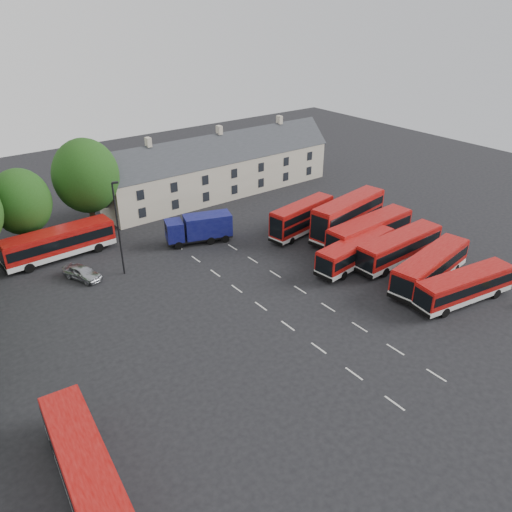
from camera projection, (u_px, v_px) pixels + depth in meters
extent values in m
plane|color=black|center=(274.00, 316.00, 46.11)|extent=(140.00, 140.00, 0.00)
cube|color=beige|center=(395.00, 403.00, 36.19)|extent=(0.15, 1.80, 0.01)
cube|color=beige|center=(354.00, 374.00, 39.03)|extent=(0.15, 1.80, 0.01)
cube|color=beige|center=(319.00, 348.00, 41.86)|extent=(0.15, 1.80, 0.01)
cube|color=beige|center=(288.00, 326.00, 44.69)|extent=(0.15, 1.80, 0.01)
cube|color=beige|center=(261.00, 306.00, 47.53)|extent=(0.15, 1.80, 0.01)
cube|color=beige|center=(237.00, 289.00, 50.36)|extent=(0.15, 1.80, 0.01)
cube|color=beige|center=(215.00, 273.00, 53.20)|extent=(0.15, 1.80, 0.01)
cube|color=beige|center=(196.00, 259.00, 56.03)|extent=(0.15, 1.80, 0.01)
cube|color=beige|center=(179.00, 247.00, 58.86)|extent=(0.15, 1.80, 0.01)
cube|color=beige|center=(436.00, 375.00, 38.86)|extent=(0.15, 1.80, 0.01)
cube|color=beige|center=(395.00, 349.00, 41.69)|extent=(0.15, 1.80, 0.01)
cube|color=beige|center=(360.00, 327.00, 44.53)|extent=(0.15, 1.80, 0.01)
cube|color=beige|center=(328.00, 307.00, 47.36)|extent=(0.15, 1.80, 0.01)
cube|color=beige|center=(300.00, 290.00, 50.19)|extent=(0.15, 1.80, 0.01)
cube|color=beige|center=(275.00, 274.00, 53.03)|extent=(0.15, 1.80, 0.01)
cube|color=beige|center=(253.00, 260.00, 55.86)|extent=(0.15, 1.80, 0.01)
cube|color=beige|center=(233.00, 247.00, 58.70)|extent=(0.15, 1.80, 0.01)
cube|color=beige|center=(214.00, 236.00, 61.53)|extent=(0.15, 1.80, 0.01)
cylinder|color=black|center=(28.00, 235.00, 57.68)|extent=(0.70, 0.70, 3.50)
ellipsoid|color=#1B3E11|center=(21.00, 202.00, 55.80)|extent=(6.60, 6.60, 7.59)
cylinder|color=black|center=(92.00, 213.00, 62.49)|extent=(0.70, 0.70, 4.20)
ellipsoid|color=#1B3E11|center=(86.00, 176.00, 60.24)|extent=(7.92, 7.92, 9.11)
cube|color=beige|center=(221.00, 176.00, 73.56)|extent=(35.00, 7.00, 5.50)
cube|color=#2D3035|center=(220.00, 157.00, 72.29)|extent=(35.70, 7.13, 7.13)
cube|color=beige|center=(148.00, 142.00, 64.59)|extent=(0.60, 0.90, 1.20)
cube|color=beige|center=(219.00, 130.00, 70.46)|extent=(0.60, 0.90, 1.20)
cube|color=beige|center=(279.00, 120.00, 76.32)|extent=(0.60, 0.90, 1.20)
cube|color=silver|center=(463.00, 295.00, 47.90)|extent=(11.12, 4.10, 0.54)
cube|color=#950D09|center=(465.00, 284.00, 47.33)|extent=(11.12, 4.10, 1.93)
cube|color=black|center=(465.00, 283.00, 47.30)|extent=(10.70, 4.09, 0.94)
cube|color=#950D09|center=(467.00, 275.00, 46.86)|extent=(10.89, 3.97, 0.12)
cylinder|color=black|center=(445.00, 313.00, 45.69)|extent=(1.02, 0.42, 0.99)
cylinder|color=black|center=(478.00, 283.00, 50.35)|extent=(1.02, 0.42, 0.99)
cube|color=silver|center=(429.00, 276.00, 51.09)|extent=(12.04, 4.55, 0.59)
cube|color=#950D09|center=(431.00, 264.00, 50.47)|extent=(12.04, 4.55, 2.09)
cube|color=black|center=(431.00, 264.00, 50.44)|extent=(11.59, 4.53, 1.02)
cube|color=#950D09|center=(433.00, 254.00, 49.96)|extent=(11.79, 4.40, 0.13)
cylinder|color=black|center=(422.00, 296.00, 48.07)|extent=(1.10, 0.47, 1.07)
cylinder|color=black|center=(434.00, 262.00, 54.38)|extent=(1.10, 0.47, 1.07)
cube|color=silver|center=(398.00, 255.00, 55.06)|extent=(11.72, 3.00, 0.58)
cube|color=#950D09|center=(400.00, 245.00, 54.45)|extent=(11.72, 3.00, 2.06)
cube|color=black|center=(400.00, 244.00, 54.43)|extent=(11.26, 3.05, 1.01)
cube|color=#950D09|center=(401.00, 236.00, 53.95)|extent=(11.48, 2.88, 0.13)
cylinder|color=black|center=(385.00, 272.00, 52.30)|extent=(1.07, 0.33, 1.06)
cylinder|color=black|center=(409.00, 245.00, 58.09)|extent=(1.07, 0.33, 1.06)
cube|color=silver|center=(355.00, 259.00, 54.52)|extent=(11.13, 3.77, 0.55)
cube|color=#950D09|center=(356.00, 248.00, 53.95)|extent=(11.13, 3.77, 1.93)
cube|color=black|center=(356.00, 248.00, 53.93)|extent=(10.71, 3.78, 0.94)
cube|color=#950D09|center=(357.00, 240.00, 53.48)|extent=(10.91, 3.65, 0.12)
cylinder|color=black|center=(343.00, 275.00, 51.78)|extent=(1.02, 0.39, 0.99)
cylinder|color=black|center=(365.00, 248.00, 57.51)|extent=(1.02, 0.39, 0.99)
cube|color=silver|center=(369.00, 239.00, 58.58)|extent=(12.42, 3.43, 0.61)
cube|color=#950D09|center=(370.00, 229.00, 57.93)|extent=(12.42, 3.43, 2.18)
cube|color=black|center=(370.00, 228.00, 57.90)|extent=(11.93, 3.47, 1.06)
cube|color=#950D09|center=(371.00, 220.00, 57.40)|extent=(12.17, 3.31, 0.13)
cylinder|color=black|center=(355.00, 256.00, 55.62)|extent=(1.13, 0.37, 1.12)
cylinder|color=black|center=(380.00, 230.00, 61.82)|extent=(1.13, 0.37, 1.12)
cube|color=silver|center=(347.00, 229.00, 61.28)|extent=(11.94, 4.55, 0.58)
cube|color=#950D09|center=(348.00, 214.00, 60.32)|extent=(11.94, 4.55, 3.55)
cube|color=black|center=(348.00, 219.00, 60.64)|extent=(11.49, 4.53, 1.01)
cube|color=#950D09|center=(350.00, 199.00, 59.48)|extent=(11.69, 4.40, 0.13)
cylinder|color=black|center=(337.00, 244.00, 58.28)|extent=(1.09, 0.47, 1.06)
cylinder|color=black|center=(355.00, 220.00, 64.55)|extent=(1.09, 0.47, 1.06)
cube|color=black|center=(349.00, 208.00, 60.00)|extent=(11.49, 4.53, 1.01)
cube|color=silver|center=(301.00, 229.00, 61.78)|extent=(9.96, 3.82, 0.49)
cube|color=#950D09|center=(302.00, 216.00, 60.98)|extent=(9.96, 3.82, 2.96)
cube|color=black|center=(302.00, 220.00, 61.24)|extent=(9.58, 3.81, 0.84)
cube|color=#950D09|center=(303.00, 204.00, 60.27)|extent=(9.75, 3.70, 0.11)
cylinder|color=black|center=(292.00, 241.00, 59.27)|extent=(0.91, 0.39, 0.88)
cylinder|color=black|center=(310.00, 221.00, 64.50)|extent=(0.91, 0.39, 0.88)
cube|color=black|center=(302.00, 211.00, 60.71)|extent=(9.58, 3.81, 0.84)
cube|color=silver|center=(87.00, 477.00, 29.71)|extent=(3.50, 11.50, 0.57)
cube|color=#950D09|center=(83.00, 462.00, 29.11)|extent=(3.50, 11.50, 2.01)
cube|color=black|center=(83.00, 461.00, 29.09)|extent=(3.53, 11.05, 0.98)
cube|color=#950D09|center=(80.00, 449.00, 28.63)|extent=(3.38, 11.26, 0.12)
cylinder|color=black|center=(54.00, 447.00, 32.01)|extent=(0.37, 1.05, 1.03)
cube|color=silver|center=(61.00, 251.00, 55.96)|extent=(12.18, 3.15, 0.60)
cube|color=#950D09|center=(58.00, 240.00, 55.33)|extent=(12.18, 3.15, 2.14)
cube|color=black|center=(58.00, 240.00, 55.30)|extent=(11.69, 3.20, 1.04)
cube|color=#950D09|center=(57.00, 231.00, 54.81)|extent=(11.93, 3.03, 0.13)
cylinder|color=black|center=(29.00, 268.00, 53.09)|extent=(1.11, 0.34, 1.10)
cylinder|color=black|center=(90.00, 240.00, 59.11)|extent=(1.11, 0.34, 1.10)
cube|color=black|center=(199.00, 237.00, 59.66)|extent=(7.98, 4.37, 0.29)
cube|color=#0E1155|center=(174.00, 231.00, 58.24)|extent=(2.59, 2.90, 2.32)
cube|color=black|center=(166.00, 229.00, 57.82)|extent=(0.74, 1.98, 1.16)
cube|color=#0E1155|center=(208.00, 225.00, 59.31)|extent=(5.98, 4.02, 2.61)
cylinder|color=black|center=(179.00, 245.00, 58.05)|extent=(1.00, 0.56, 0.97)
cylinder|color=black|center=(221.00, 232.00, 61.48)|extent=(1.00, 0.56, 0.97)
imported|color=#B1B3B9|center=(82.00, 272.00, 51.80)|extent=(3.43, 4.81, 1.52)
imported|color=#7FC21D|center=(479.00, 280.00, 50.58)|extent=(4.49, 2.50, 1.40)
cylinder|color=black|center=(119.00, 230.00, 50.79)|extent=(0.18, 0.18, 10.14)
cube|color=black|center=(115.00, 183.00, 48.53)|extent=(0.66, 0.45, 0.18)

